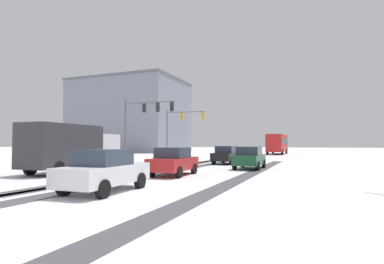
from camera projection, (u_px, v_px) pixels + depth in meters
wheel_track_left_lane at (150, 171)px, 20.50m from camera, size 0.73×30.73×0.01m
wheel_track_right_lane at (169, 172)px, 19.98m from camera, size 1.04×30.73×0.01m
wheel_track_center at (145, 171)px, 20.64m from camera, size 0.97×30.73×0.01m
wheel_track_oncoming at (248, 175)px, 18.08m from camera, size 0.94×30.73×0.01m
sidewalk_kerb_right at (347, 181)px, 14.89m from camera, size 4.00×30.73×0.12m
traffic_signal_far_left at (180, 123)px, 41.89m from camera, size 5.46×0.73×6.50m
traffic_signal_near_left at (144, 115)px, 32.30m from camera, size 5.93×0.41×6.50m
car_black_lead at (227, 155)px, 28.06m from camera, size 2.01×4.19×1.62m
car_dark_green_second at (250, 158)px, 22.57m from camera, size 1.84×4.10×1.62m
car_red_third at (174, 161)px, 17.93m from camera, size 2.00×4.18×1.62m
car_white_fourth at (105, 170)px, 11.82m from camera, size 1.97×4.17×1.62m
bus_oncoming at (277, 143)px, 54.22m from camera, size 2.71×11.01×3.38m
box_truck_delivery at (73, 147)px, 19.96m from camera, size 2.52×7.48×3.02m
office_building_far_left_block at (130, 116)px, 70.44m from camera, size 23.59×17.11×16.08m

